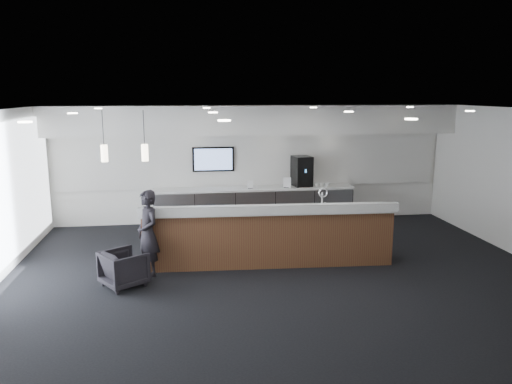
{
  "coord_description": "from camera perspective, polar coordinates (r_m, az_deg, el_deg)",
  "views": [
    {
      "loc": [
        -1.67,
        -8.6,
        3.31
      ],
      "look_at": [
        -0.28,
        1.3,
        1.3
      ],
      "focal_mm": 35.0,
      "sensor_mm": 36.0,
      "label": 1
    }
  ],
  "objects": [
    {
      "name": "soffit_bulkhead",
      "position": [
        12.29,
        -0.18,
        8.27
      ],
      "size": [
        10.0,
        0.9,
        0.7
      ],
      "primitive_type": "cube",
      "color": "silver",
      "rests_on": "back_wall"
    },
    {
      "name": "pendant_right",
      "position": [
        9.57,
        -16.6,
        4.52
      ],
      "size": [
        0.12,
        0.12,
        0.3
      ],
      "primitive_type": "cylinder",
      "color": "#F7E6C1",
      "rests_on": "ceiling"
    },
    {
      "name": "cup_4",
      "position": [
        12.73,
        5.72,
        0.82
      ],
      "size": [
        0.13,
        0.13,
        0.09
      ],
      "primitive_type": "imported",
      "rotation": [
        0.0,
        0.0,
        2.58
      ],
      "color": "white",
      "rests_on": "back_credenza"
    },
    {
      "name": "cup_2",
      "position": [
        12.8,
        6.94,
        0.85
      ],
      "size": [
        0.12,
        0.12,
        0.09
      ],
      "primitive_type": "imported",
      "rotation": [
        0.0,
        0.0,
        1.29
      ],
      "color": "white",
      "rests_on": "back_credenza"
    },
    {
      "name": "coffee_machine",
      "position": [
        12.79,
        5.26,
        2.39
      ],
      "size": [
        0.51,
        0.6,
        0.76
      ],
      "rotation": [
        0.0,
        0.0,
        0.17
      ],
      "color": "black",
      "rests_on": "back_credenza"
    },
    {
      "name": "wall_tv",
      "position": [
        12.64,
        -4.91,
        3.76
      ],
      "size": [
        1.05,
        0.08,
        0.62
      ],
      "color": "black",
      "rests_on": "back_wall"
    },
    {
      "name": "back_credenza",
      "position": [
        12.68,
        -0.23,
        -1.57
      ],
      "size": [
        5.06,
        0.66,
        0.95
      ],
      "color": "gray",
      "rests_on": "ground"
    },
    {
      "name": "lounge_guest",
      "position": [
        9.3,
        -12.25,
        -4.62
      ],
      "size": [
        0.61,
        0.69,
        1.59
      ],
      "primitive_type": "imported",
      "rotation": [
        0.0,
        0.0,
        -1.08
      ],
      "color": "black",
      "rests_on": "ground"
    },
    {
      "name": "armchair",
      "position": [
        9.02,
        -14.85,
        -8.43
      ],
      "size": [
        0.95,
        0.95,
        0.63
      ],
      "primitive_type": "imported",
      "rotation": [
        0.0,
        0.0,
        2.17
      ],
      "color": "black",
      "rests_on": "ground"
    },
    {
      "name": "info_sign_left",
      "position": [
        12.43,
        -0.65,
        0.85
      ],
      "size": [
        0.14,
        0.02,
        0.2
      ],
      "primitive_type": "cube",
      "rotation": [
        0.0,
        0.0,
        -0.02
      ],
      "color": "white",
      "rests_on": "back_credenza"
    },
    {
      "name": "ceiling",
      "position": [
        8.77,
        3.01,
        9.31
      ],
      "size": [
        10.0,
        8.0,
        0.02
      ],
      "primitive_type": "cube",
      "color": "black",
      "rests_on": "back_wall"
    },
    {
      "name": "cup_3",
      "position": [
        12.77,
        6.33,
        0.83
      ],
      "size": [
        0.12,
        0.12,
        0.09
      ],
      "primitive_type": "imported",
      "rotation": [
        0.0,
        0.0,
        1.94
      ],
      "color": "white",
      "rests_on": "back_credenza"
    },
    {
      "name": "cup_5",
      "position": [
        12.7,
        5.11,
        0.8
      ],
      "size": [
        0.1,
        0.1,
        0.09
      ],
      "primitive_type": "imported",
      "rotation": [
        0.0,
        0.0,
        3.23
      ],
      "color": "white",
      "rests_on": "back_credenza"
    },
    {
      "name": "pendant_left",
      "position": [
        9.49,
        -12.41,
        4.68
      ],
      "size": [
        0.12,
        0.12,
        0.3
      ],
      "primitive_type": "cylinder",
      "color": "#F7E6C1",
      "rests_on": "ceiling"
    },
    {
      "name": "ceiling_can_lights",
      "position": [
        8.77,
        3.01,
        9.12
      ],
      "size": [
        7.0,
        5.0,
        0.02
      ],
      "primitive_type": null,
      "color": "white",
      "rests_on": "ceiling"
    },
    {
      "name": "cup_1",
      "position": [
        12.84,
        7.55,
        0.86
      ],
      "size": [
        0.14,
        0.14,
        0.09
      ],
      "primitive_type": "imported",
      "rotation": [
        0.0,
        0.0,
        0.65
      ],
      "color": "white",
      "rests_on": "back_credenza"
    },
    {
      "name": "info_sign_right",
      "position": [
        12.56,
        3.57,
        1.09
      ],
      "size": [
        0.19,
        0.06,
        0.26
      ],
      "primitive_type": "cube",
      "rotation": [
        0.0,
        0.0,
        -0.23
      ],
      "color": "white",
      "rests_on": "back_credenza"
    },
    {
      "name": "ground",
      "position": [
        9.37,
        2.82,
        -9.36
      ],
      "size": [
        10.0,
        10.0,
        0.0
      ],
      "primitive_type": "plane",
      "color": "black",
      "rests_on": "ground"
    },
    {
      "name": "cup_0",
      "position": [
        12.88,
        8.15,
        0.87
      ],
      "size": [
        0.1,
        0.1,
        0.09
      ],
      "primitive_type": "imported",
      "color": "white",
      "rests_on": "back_credenza"
    },
    {
      "name": "back_wall",
      "position": [
        12.84,
        -0.45,
        3.24
      ],
      "size": [
        10.0,
        0.02,
        3.0
      ],
      "primitive_type": "cube",
      "color": "white",
      "rests_on": "ground"
    },
    {
      "name": "service_counter",
      "position": [
        9.74,
        1.41,
        -4.95
      ],
      "size": [
        4.88,
        1.04,
        1.49
      ],
      "rotation": [
        0.0,
        0.0,
        -0.05
      ],
      "color": "#582D1D",
      "rests_on": "ground"
    },
    {
      "name": "alcove_panel",
      "position": [
        12.8,
        -0.44,
        3.67
      ],
      "size": [
        9.8,
        0.06,
        1.4
      ],
      "primitive_type": "cube",
      "color": "silver",
      "rests_on": "back_wall"
    }
  ]
}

